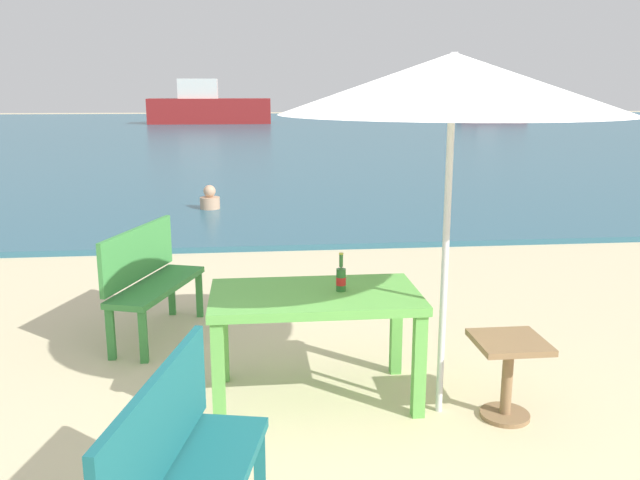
{
  "coord_description": "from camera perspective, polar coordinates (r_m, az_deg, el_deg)",
  "views": [
    {
      "loc": [
        -0.95,
        -3.44,
        2.08
      ],
      "look_at": [
        -0.27,
        3.0,
        0.6
      ],
      "focal_mm": 36.89,
      "sensor_mm": 36.0,
      "label": 1
    }
  ],
  "objects": [
    {
      "name": "beer_bottle_amber",
      "position": [
        4.42,
        1.83,
        -3.28
      ],
      "size": [
        0.07,
        0.07,
        0.26
      ],
      "color": "#2D662D",
      "rests_on": "picnic_table_green"
    },
    {
      "name": "sea_water",
      "position": [
        33.52,
        -4.43,
        9.37
      ],
      "size": [
        120.0,
        50.0,
        0.08
      ],
      "primitive_type": "cube",
      "color": "#2D6075",
      "rests_on": "ground_plane"
    },
    {
      "name": "bench_green_left",
      "position": [
        5.79,
        -14.59,
        -2.98
      ],
      "size": [
        0.73,
        1.25,
        0.95
      ],
      "color": "#3D8C42",
      "rests_on": "ground_plane"
    },
    {
      "name": "boat_ferry",
      "position": [
        41.15,
        -9.68,
        11.26
      ],
      "size": [
        7.29,
        1.99,
        2.65
      ],
      "color": "maroon",
      "rests_on": "sea_water"
    },
    {
      "name": "picnic_table_green",
      "position": [
        4.45,
        -0.44,
        -5.92
      ],
      "size": [
        1.4,
        0.8,
        0.76
      ],
      "color": "#60B24C",
      "rests_on": "ground_plane"
    },
    {
      "name": "boat_barge",
      "position": [
        45.24,
        14.62,
        10.69
      ],
      "size": [
        4.44,
        1.21,
        1.61
      ],
      "color": "maroon",
      "rests_on": "sea_water"
    },
    {
      "name": "patio_umbrella",
      "position": [
        4.09,
        11.46,
        13.12
      ],
      "size": [
        2.1,
        2.1,
        2.3
      ],
      "color": "silver",
      "rests_on": "ground_plane"
    },
    {
      "name": "swimmer_person",
      "position": [
        11.49,
        -9.54,
        3.48
      ],
      "size": [
        0.34,
        0.34,
        0.41
      ],
      "color": "tan",
      "rests_on": "sea_water"
    },
    {
      "name": "side_table_wood",
      "position": [
        4.45,
        15.99,
        -10.51
      ],
      "size": [
        0.44,
        0.44,
        0.54
      ],
      "color": "olive",
      "rests_on": "ground_plane"
    },
    {
      "name": "ground_plane",
      "position": [
        4.14,
        8.51,
        -17.51
      ],
      "size": [
        120.0,
        120.0,
        0.0
      ],
      "primitive_type": "plane",
      "color": "beige"
    },
    {
      "name": "bench_teal_center",
      "position": [
        2.96,
        -11.88,
        -18.85
      ],
      "size": [
        0.61,
        1.25,
        0.95
      ],
      "color": "#196066",
      "rests_on": "ground_plane"
    }
  ]
}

